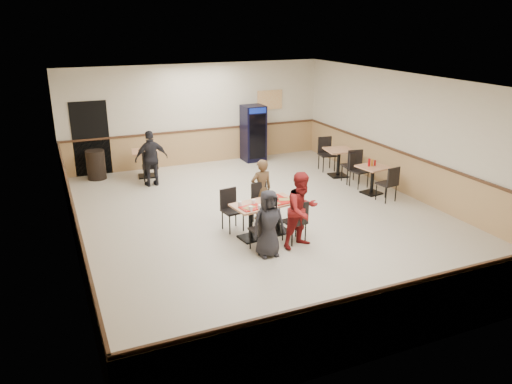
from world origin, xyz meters
name	(u,v)px	position (x,y,z in m)	size (l,w,h in m)	color
ground	(265,219)	(0.00, 0.00, 0.00)	(10.00, 10.00, 0.00)	beige
room_shell	(286,158)	(1.78, 2.55, 0.58)	(10.00, 10.00, 10.00)	silver
main_table	(265,214)	(-0.37, -0.79, 0.48)	(1.42, 0.85, 0.71)	black
main_chairs	(263,215)	(-0.41, -0.79, 0.45)	(1.39, 1.71, 0.91)	black
diner_woman_left	(269,223)	(-0.68, -1.65, 0.65)	(0.63, 0.41, 1.29)	black
diner_woman_right	(302,210)	(0.08, -1.54, 0.76)	(0.74, 0.57, 1.52)	maroon
diner_man_opposite	(261,189)	(-0.06, 0.07, 0.68)	(0.50, 0.33, 1.37)	brown
lone_diner	(151,159)	(-1.78, 3.34, 0.75)	(0.88, 0.36, 1.49)	black
tabletop_clutter	(267,202)	(-0.35, -0.84, 0.74)	(1.18, 0.69, 0.12)	#BB110C
side_table_near	(373,176)	(3.21, 0.49, 0.48)	(0.77, 0.77, 0.72)	black
side_table_near_chair_south	(387,183)	(3.21, -0.09, 0.46)	(0.42, 0.42, 0.91)	black
side_table_near_chair_north	(359,170)	(3.21, 1.07, 0.46)	(0.42, 0.42, 0.91)	black
side_table_far	(339,158)	(3.22, 2.10, 0.52)	(0.83, 0.83, 0.78)	black
side_table_far_chair_south	(351,165)	(3.22, 1.47, 0.50)	(0.46, 0.46, 0.99)	black
side_table_far_chair_north	(327,154)	(3.22, 2.72, 0.50)	(0.46, 0.46, 0.99)	black
condiment_caddy	(371,163)	(3.18, 0.54, 0.81)	(0.23, 0.06, 0.20)	#A00B0D
back_table	(145,159)	(-1.78, 4.20, 0.50)	(0.80, 0.80, 0.76)	black
back_table_chair_lone	(150,166)	(-1.78, 3.60, 0.48)	(0.44, 0.44, 0.96)	black
pepsi_cooler	(253,133)	(1.68, 4.59, 0.86)	(0.66, 0.67, 1.73)	black
trash_bin	(96,165)	(-3.08, 4.55, 0.40)	(0.51, 0.51, 0.81)	black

